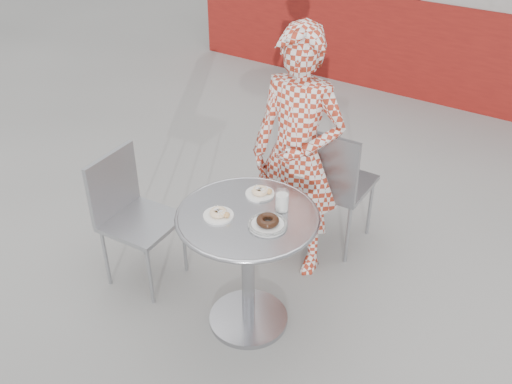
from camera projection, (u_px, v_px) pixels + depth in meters
The scene contains 9 objects.
ground at pixel (245, 318), 3.37m from camera, with size 60.00×60.00×0.00m, color #9D9B96.
bistro_table at pixel (248, 243), 3.04m from camera, with size 0.76×0.76×0.76m.
chair_far at pixel (334, 206), 3.85m from camera, with size 0.44×0.44×0.90m.
chair_left at pixel (143, 244), 3.54m from camera, with size 0.43×0.43×0.85m.
seated_person at pixel (297, 157), 3.38m from camera, with size 0.58×0.38×1.58m, color #9C2A18.
plate_far at pixel (260, 192), 3.08m from camera, with size 0.16×0.16×0.04m.
plate_near at pixel (219, 214), 2.91m from camera, with size 0.16×0.16×0.04m.
plate_checker at pixel (268, 223), 2.85m from camera, with size 0.20×0.20×0.05m.
milk_cup at pixel (282, 201), 2.94m from camera, with size 0.07×0.07×0.11m.
Camera 1 is at (1.38, -1.97, 2.47)m, focal length 40.00 mm.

